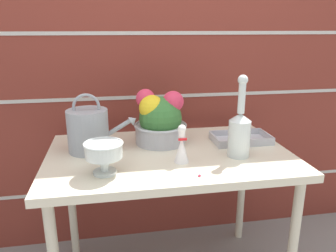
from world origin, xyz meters
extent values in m
cube|color=maroon|center=(0.00, 0.48, 1.10)|extent=(3.60, 0.08, 2.20)
cube|color=#B7B2A8|center=(0.00, 0.44, 0.34)|extent=(3.53, 0.00, 0.02)
cube|color=#B7B2A8|center=(0.00, 0.44, 0.92)|extent=(3.53, 0.00, 0.02)
cube|color=#B7B2A8|center=(0.00, 0.44, 1.28)|extent=(3.53, 0.00, 0.02)
cube|color=beige|center=(0.00, 0.00, 0.72)|extent=(1.15, 0.71, 0.04)
cylinder|color=beige|center=(0.51, -0.30, 0.35)|extent=(0.04, 0.04, 0.70)
cylinder|color=beige|center=(-0.51, 0.30, 0.35)|extent=(0.04, 0.04, 0.70)
cylinder|color=beige|center=(0.51, 0.30, 0.35)|extent=(0.04, 0.04, 0.70)
cylinder|color=#93999E|center=(-0.38, 0.09, 0.84)|extent=(0.19, 0.19, 0.20)
cylinder|color=#93999E|center=(-0.23, 0.09, 0.85)|extent=(0.14, 0.02, 0.09)
cone|color=#93999E|center=(-0.16, 0.09, 0.88)|extent=(0.05, 0.05, 0.06)
torus|color=#93999E|center=(-0.38, 0.09, 0.96)|extent=(0.13, 0.01, 0.13)
cylinder|color=silver|center=(-0.30, -0.19, 0.75)|extent=(0.10, 0.10, 0.01)
cylinder|color=silver|center=(-0.30, -0.19, 0.78)|extent=(0.03, 0.03, 0.06)
sphere|color=silver|center=(-0.30, -0.19, 0.78)|extent=(0.04, 0.04, 0.04)
cylinder|color=silver|center=(-0.30, -0.19, 0.84)|extent=(0.15, 0.15, 0.06)
torus|color=silver|center=(-0.30, -0.19, 0.87)|extent=(0.16, 0.16, 0.01)
cylinder|color=#ADADB2|center=(-0.02, 0.14, 0.79)|extent=(0.26, 0.26, 0.09)
torus|color=#ADADB2|center=(-0.02, 0.14, 0.83)|extent=(0.27, 0.27, 0.01)
sphere|color=#387033|center=(-0.02, 0.14, 0.87)|extent=(0.22, 0.22, 0.22)
sphere|color=yellow|center=(-0.06, 0.13, 0.93)|extent=(0.13, 0.13, 0.13)
sphere|color=#E03856|center=(-0.09, 0.18, 0.97)|extent=(0.10, 0.10, 0.10)
sphere|color=#E03856|center=(0.04, 0.14, 0.95)|extent=(0.11, 0.11, 0.11)
cylinder|color=silver|center=(0.31, -0.10, 0.82)|extent=(0.10, 0.10, 0.17)
cone|color=silver|center=(0.31, -0.10, 0.93)|extent=(0.10, 0.10, 0.04)
cylinder|color=silver|center=(0.31, -0.10, 1.01)|extent=(0.03, 0.03, 0.13)
sphere|color=silver|center=(0.31, -0.10, 1.09)|extent=(0.05, 0.05, 0.05)
cone|color=white|center=(0.03, -0.12, 0.80)|extent=(0.07, 0.07, 0.11)
cylinder|color=white|center=(0.03, -0.12, 0.87)|extent=(0.03, 0.03, 0.04)
sphere|color=white|center=(0.03, -0.12, 0.89)|extent=(0.04, 0.04, 0.04)
cube|color=red|center=(0.03, -0.14, 0.85)|extent=(0.04, 0.01, 0.01)
cube|color=#B7B7BC|center=(0.39, 0.08, 0.74)|extent=(0.29, 0.17, 0.01)
cube|color=#B7B7BC|center=(0.39, 0.00, 0.76)|extent=(0.29, 0.01, 0.04)
cube|color=#B7B7BC|center=(0.39, 0.17, 0.76)|extent=(0.29, 0.01, 0.04)
cube|color=#B7B7BC|center=(0.25, 0.08, 0.76)|extent=(0.01, 0.17, 0.04)
cube|color=#B7B7BC|center=(0.54, 0.08, 0.76)|extent=(0.01, 0.17, 0.04)
sphere|color=#E03856|center=(0.07, -0.28, 0.74)|extent=(0.01, 0.01, 0.01)
camera|label=1|loc=(-0.26, -1.43, 1.31)|focal=35.00mm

